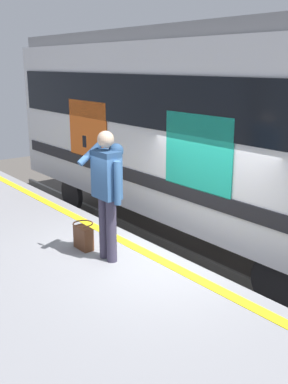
# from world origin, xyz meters

# --- Properties ---
(ground_plane) EXTENTS (25.19, 25.19, 0.00)m
(ground_plane) POSITION_xyz_m (0.00, 0.00, 0.00)
(ground_plane) COLOR #4C4742
(platform) EXTENTS (12.99, 4.94, 1.05)m
(platform) POSITION_xyz_m (0.00, 2.47, 0.52)
(platform) COLOR gray
(platform) RESTS_ON ground
(safety_line) EXTENTS (12.73, 0.16, 0.01)m
(safety_line) POSITION_xyz_m (0.00, 0.30, 1.05)
(safety_line) COLOR yellow
(safety_line) RESTS_ON platform
(track_rail_near) EXTENTS (16.88, 0.08, 0.16)m
(track_rail_near) POSITION_xyz_m (0.00, -1.68, 0.08)
(track_rail_near) COLOR slate
(track_rail_near) RESTS_ON ground
(track_rail_far) EXTENTS (16.88, 0.08, 0.16)m
(track_rail_far) POSITION_xyz_m (0.00, -3.12, 0.08)
(track_rail_far) COLOR slate
(track_rail_far) RESTS_ON ground
(train_carriage) EXTENTS (9.20, 3.08, 4.12)m
(train_carriage) POSITION_xyz_m (1.86, -2.39, 2.60)
(train_carriage) COLOR silver
(train_carriage) RESTS_ON ground
(passenger) EXTENTS (0.57, 0.55, 1.79)m
(passenger) POSITION_xyz_m (0.24, 0.83, 2.11)
(passenger) COLOR #383347
(passenger) RESTS_ON platform
(handbag) EXTENTS (0.33, 0.30, 0.40)m
(handbag) POSITION_xyz_m (0.76, 0.92, 1.23)
(handbag) COLOR #59331E
(handbag) RESTS_ON platform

